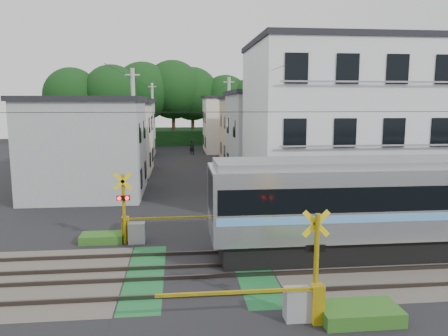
{
  "coord_description": "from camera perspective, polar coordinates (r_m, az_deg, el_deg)",
  "views": [
    {
      "loc": [
        -0.69,
        -14.62,
        5.96
      ],
      "look_at": [
        1.39,
        5.0,
        2.97
      ],
      "focal_mm": 35.0,
      "sensor_mm": 36.0,
      "label": 1
    }
  ],
  "objects": [
    {
      "name": "tree_hill",
      "position": [
        62.37,
        -5.41,
        8.64
      ],
      "size": [
        40.0,
        13.76,
        11.86
      ],
      "color": "#113411",
      "rests_on": "ground"
    },
    {
      "name": "crossing_signal_far",
      "position": [
        19.11,
        -11.59,
        -7.5
      ],
      "size": [
        4.74,
        0.65,
        3.09
      ],
      "color": "yellow",
      "rests_on": "ground"
    },
    {
      "name": "ground",
      "position": [
        15.81,
        -3.17,
        -13.55
      ],
      "size": [
        120.0,
        120.0,
        0.0
      ],
      "primitive_type": "plane",
      "color": "black"
    },
    {
      "name": "track_bed",
      "position": [
        15.79,
        -3.17,
        -13.42
      ],
      "size": [
        120.0,
        120.0,
        0.14
      ],
      "color": "#47423A",
      "rests_on": "ground"
    },
    {
      "name": "apartment_block",
      "position": [
        25.84,
        14.87,
        5.44
      ],
      "size": [
        10.2,
        8.36,
        9.3
      ],
      "color": "silver",
      "rests_on": "ground"
    },
    {
      "name": "catenary",
      "position": [
        16.27,
        18.31,
        0.18
      ],
      "size": [
        60.0,
        5.04,
        7.0
      ],
      "color": "#2D2D33",
      "rests_on": "ground"
    },
    {
      "name": "pedestrian",
      "position": [
        50.09,
        -4.23,
        2.74
      ],
      "size": [
        0.71,
        0.57,
        1.69
      ],
      "primitive_type": "imported",
      "rotation": [
        0.0,
        0.0,
        3.44
      ],
      "color": "black",
      "rests_on": "ground"
    },
    {
      "name": "crossing_signal_near",
      "position": [
        12.6,
        10.02,
        -16.15
      ],
      "size": [
        4.74,
        0.65,
        3.09
      ],
      "color": "yellow",
      "rests_on": "ground"
    },
    {
      "name": "houses_row",
      "position": [
        40.65,
        -4.72,
        4.76
      ],
      "size": [
        22.07,
        31.35,
        6.8
      ],
      "color": "#9EA1A3",
      "rests_on": "ground"
    },
    {
      "name": "weed_patches",
      "position": [
        15.83,
        3.37,
        -12.79
      ],
      "size": [
        10.25,
        8.8,
        0.4
      ],
      "color": "#2D5E1E",
      "rests_on": "ground"
    },
    {
      "name": "utility_poles",
      "position": [
        37.68,
        -6.62,
        5.71
      ],
      "size": [
        7.9,
        42.0,
        8.0
      ],
      "color": "#A5A5A0",
      "rests_on": "ground"
    }
  ]
}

